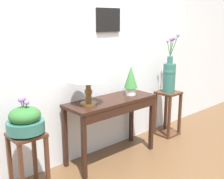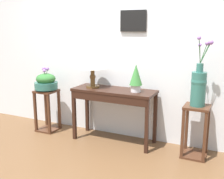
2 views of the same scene
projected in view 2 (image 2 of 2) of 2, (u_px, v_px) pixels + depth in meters
name	position (u px, v px, depth m)	size (l,w,h in m)	color
ground_plane	(69.00, 174.00, 3.03)	(12.00, 12.00, 0.01)	brown
back_wall_with_art	(119.00, 40.00, 3.89)	(9.00, 0.13, 2.80)	silver
console_table	(113.00, 98.00, 3.74)	(1.14, 0.43, 0.75)	black
table_lamp	(92.00, 63.00, 3.81)	(0.38, 0.38, 0.45)	brown
potted_plant_on_console	(136.00, 77.00, 3.55)	(0.17, 0.17, 0.36)	silver
pedestal_stand_left	(47.00, 110.00, 4.24)	(0.30, 0.30, 0.64)	#472819
planter_bowl_wide_left	(46.00, 82.00, 4.14)	(0.35, 0.35, 0.35)	#2D665B
pedestal_stand_right	(195.00, 131.00, 3.37)	(0.30, 0.30, 0.65)	#472819
flower_vase_tall_right	(199.00, 85.00, 3.24)	(0.22, 0.24, 0.83)	#2D665B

